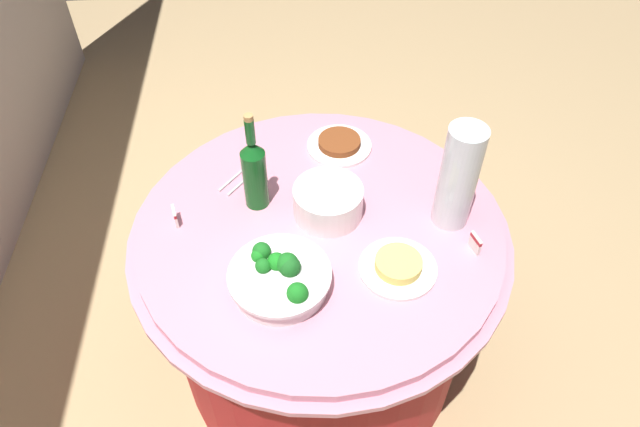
# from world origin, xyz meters

# --- Properties ---
(ground_plane) EXTENTS (6.00, 6.00, 0.00)m
(ground_plane) POSITION_xyz_m (0.00, 0.00, 0.00)
(ground_plane) COLOR tan
(buffet_table) EXTENTS (1.16, 1.16, 0.74)m
(buffet_table) POSITION_xyz_m (0.00, 0.00, 0.38)
(buffet_table) COLOR maroon
(buffet_table) RESTS_ON ground_plane
(broccoli_bowl) EXTENTS (0.28, 0.28, 0.11)m
(broccoli_bowl) POSITION_xyz_m (-0.22, 0.12, 0.78)
(broccoli_bowl) COLOR white
(broccoli_bowl) RESTS_ON buffet_table
(plate_stack) EXTENTS (0.21, 0.21, 0.10)m
(plate_stack) POSITION_xyz_m (0.05, -0.03, 0.79)
(plate_stack) COLOR white
(plate_stack) RESTS_ON buffet_table
(wine_bottle) EXTENTS (0.07, 0.07, 0.34)m
(wine_bottle) POSITION_xyz_m (0.11, 0.19, 0.87)
(wine_bottle) COLOR #104F19
(wine_bottle) RESTS_ON buffet_table
(decorative_fruit_vase) EXTENTS (0.11, 0.11, 0.34)m
(decorative_fruit_vase) POSITION_xyz_m (-0.00, -0.39, 0.90)
(decorative_fruit_vase) COLOR silver
(decorative_fruit_vase) RESTS_ON buffet_table
(serving_tongs) EXTENTS (0.15, 0.13, 0.01)m
(serving_tongs) POSITION_xyz_m (0.22, 0.24, 0.74)
(serving_tongs) COLOR silver
(serving_tongs) RESTS_ON buffet_table
(food_plate_noodles) EXTENTS (0.22, 0.22, 0.04)m
(food_plate_noodles) POSITION_xyz_m (-0.18, -0.21, 0.76)
(food_plate_noodles) COLOR white
(food_plate_noodles) RESTS_ON buffet_table
(food_plate_stir_fry) EXTENTS (0.22, 0.22, 0.03)m
(food_plate_stir_fry) POSITION_xyz_m (0.35, -0.09, 0.75)
(food_plate_stir_fry) COLOR white
(food_plate_stir_fry) RESTS_ON buffet_table
(label_placard_front) EXTENTS (0.05, 0.02, 0.05)m
(label_placard_front) POSITION_xyz_m (0.04, 0.43, 0.77)
(label_placard_front) COLOR white
(label_placard_front) RESTS_ON buffet_table
(label_placard_mid) EXTENTS (0.05, 0.02, 0.05)m
(label_placard_mid) POSITION_xyz_m (-0.13, -0.44, 0.77)
(label_placard_mid) COLOR white
(label_placard_mid) RESTS_ON buffet_table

